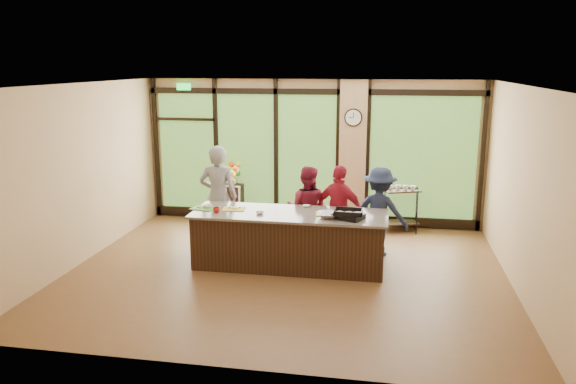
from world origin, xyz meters
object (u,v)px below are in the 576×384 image
at_px(cook_right, 379,212).
at_px(bar_cart, 401,204).
at_px(flower_stand, 233,203).
at_px(island_base, 289,241).
at_px(cook_left, 218,197).
at_px(roasting_pan, 348,216).

distance_m(cook_right, bar_cart, 1.61).
bearing_deg(cook_right, flower_stand, -15.01).
distance_m(island_base, bar_cart, 3.00).
distance_m(cook_right, flower_stand, 3.53).
xyz_separation_m(cook_left, bar_cart, (3.30, 1.57, -0.37)).
xyz_separation_m(cook_left, roasting_pan, (2.43, -0.98, 0.02)).
bearing_deg(bar_cart, cook_right, -125.50).
height_order(cook_left, roasting_pan, cook_left).
bearing_deg(flower_stand, cook_right, -24.80).
bearing_deg(bar_cart, cook_left, -175.39).
xyz_separation_m(roasting_pan, flower_stand, (-2.64, 2.64, -0.56)).
relative_size(island_base, roasting_pan, 6.94).
distance_m(island_base, flower_stand, 2.96).
bearing_deg(flower_stand, roasting_pan, -42.07).
bearing_deg(cook_right, cook_left, 13.29).
distance_m(flower_stand, bar_cart, 3.52).
height_order(roasting_pan, flower_stand, roasting_pan).
bearing_deg(cook_left, cook_right, 175.99).
relative_size(cook_left, flower_stand, 2.36).
relative_size(roasting_pan, bar_cart, 0.47).
relative_size(island_base, cook_right, 1.97).
relative_size(island_base, bar_cart, 3.27).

